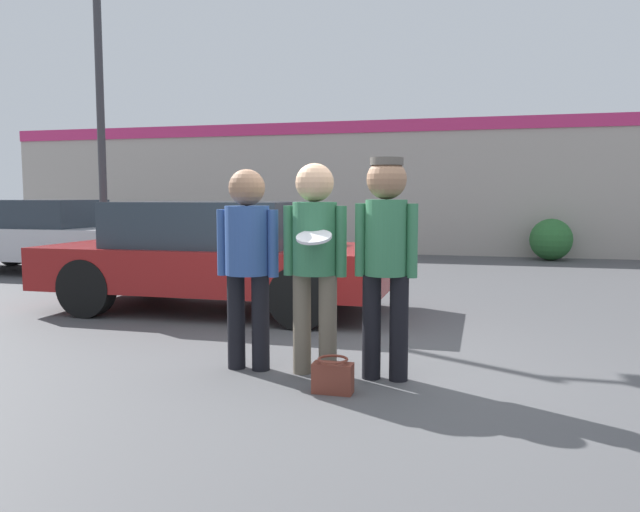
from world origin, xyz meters
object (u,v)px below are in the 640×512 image
person_left (247,251)px  street_lamp (111,57)px  parked_car_far (39,235)px  handbag (333,376)px  person_right (386,247)px  person_middle_with_frisbee (315,249)px  shrub (551,239)px  parked_car_near (217,254)px

person_left → street_lamp: street_lamp is taller
person_left → parked_car_far: size_ratio=0.39×
parked_car_far → handbag: parked_car_far is taller
person_right → handbag: (-0.32, -0.45, -0.94)m
person_right → parked_car_far: 9.26m
person_right → person_middle_with_frisbee: bearing=-179.9°
street_lamp → shrub: bearing=42.4°
person_left → person_right: (1.17, 0.00, 0.06)m
street_lamp → person_middle_with_frisbee: bearing=-41.3°
person_left → person_middle_with_frisbee: bearing=-0.1°
handbag → person_left: bearing=152.1°
person_middle_with_frisbee → parked_car_near: size_ratio=0.40×
person_middle_with_frisbee → parked_car_near: person_middle_with_frisbee is taller
person_right → handbag: size_ratio=5.89×
person_left → person_right: bearing=0.0°
shrub → person_middle_with_frisbee: bearing=-105.5°
shrub → person_left: bearing=-108.5°
parked_car_near → parked_car_far: parked_car_near is taller
person_left → parked_car_near: size_ratio=0.39×
person_middle_with_frisbee → parked_car_far: (-6.97, 5.35, -0.34)m
person_middle_with_frisbee → shrub: bearing=74.5°
person_middle_with_frisbee → shrub: size_ratio=1.83×
person_middle_with_frisbee → shrub: 10.52m
street_lamp → shrub: size_ratio=6.14×
parked_car_near → person_middle_with_frisbee: bearing=-51.6°
person_left → handbag: person_left is taller
person_left → handbag: size_ratio=5.64×
person_left → handbag: 1.30m
person_left → shrub: bearing=71.5°
person_left → person_middle_with_frisbee: size_ratio=0.98×
person_middle_with_frisbee → parked_car_far: 8.79m
person_right → shrub: bearing=77.6°
person_right → shrub: person_right is taller
person_right → street_lamp: bearing=142.3°
parked_car_far → street_lamp: (2.76, -1.65, 2.86)m
parked_car_near → handbag: bearing=-52.7°
parked_car_far → person_left: bearing=-40.0°
person_right → parked_car_far: size_ratio=0.41×
handbag → person_right: bearing=54.4°
person_middle_with_frisbee → shrub: (2.80, 10.12, -0.57)m
person_left → street_lamp: size_ratio=0.29×
person_middle_with_frisbee → parked_car_near: 3.21m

